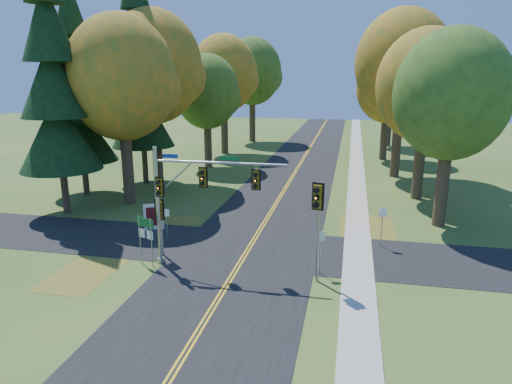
% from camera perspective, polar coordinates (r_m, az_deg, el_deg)
% --- Properties ---
extents(ground, '(160.00, 160.00, 0.00)m').
position_cam_1_polar(ground, '(24.96, -1.90, -8.70)').
color(ground, '#2F4E1B').
rests_on(ground, ground).
extents(road_main, '(8.00, 160.00, 0.02)m').
position_cam_1_polar(road_main, '(24.96, -1.90, -8.68)').
color(road_main, black).
rests_on(road_main, ground).
extents(road_cross, '(60.00, 6.00, 0.02)m').
position_cam_1_polar(road_cross, '(26.75, -0.87, -7.02)').
color(road_cross, black).
rests_on(road_cross, ground).
extents(centerline_left, '(0.10, 160.00, 0.01)m').
position_cam_1_polar(centerline_left, '(24.97, -2.12, -8.63)').
color(centerline_left, gold).
rests_on(centerline_left, road_main).
extents(centerline_right, '(0.10, 160.00, 0.01)m').
position_cam_1_polar(centerline_right, '(24.93, -1.67, -8.67)').
color(centerline_right, gold).
rests_on(centerline_right, road_main).
extents(sidewalk_east, '(1.60, 160.00, 0.06)m').
position_cam_1_polar(sidewalk_east, '(24.34, 12.64, -9.63)').
color(sidewalk_east, '#9E998E').
rests_on(sidewalk_east, ground).
extents(leaf_patch_w_near, '(4.00, 6.00, 0.00)m').
position_cam_1_polar(leaf_patch_w_near, '(30.51, -12.05, -4.59)').
color(leaf_patch_w_near, brown).
rests_on(leaf_patch_w_near, ground).
extents(leaf_patch_e, '(3.50, 8.00, 0.00)m').
position_cam_1_polar(leaf_patch_e, '(29.95, 13.72, -5.06)').
color(leaf_patch_e, brown).
rests_on(leaf_patch_e, ground).
extents(leaf_patch_w_far, '(3.00, 5.00, 0.00)m').
position_cam_1_polar(leaf_patch_w_far, '(25.25, -20.62, -9.39)').
color(leaf_patch_w_far, brown).
rests_on(leaf_patch_w_far, ground).
extents(tree_w_a, '(8.00, 8.00, 14.15)m').
position_cam_1_polar(tree_w_a, '(35.74, -16.32, 13.44)').
color(tree_w_a, '#38281C').
rests_on(tree_w_a, ground).
extents(tree_e_a, '(7.20, 7.20, 12.73)m').
position_cam_1_polar(tree_e_a, '(31.62, 23.37, 11.02)').
color(tree_e_a, '#38281C').
rests_on(tree_e_a, ground).
extents(tree_w_b, '(8.60, 8.60, 15.38)m').
position_cam_1_polar(tree_w_b, '(42.21, -12.64, 14.96)').
color(tree_w_b, '#38281C').
rests_on(tree_w_b, ground).
extents(tree_e_b, '(7.60, 7.60, 13.33)m').
position_cam_1_polar(tree_e_b, '(38.22, 20.59, 12.26)').
color(tree_e_b, '#38281C').
rests_on(tree_e_b, ground).
extents(tree_w_c, '(6.80, 6.80, 11.91)m').
position_cam_1_polar(tree_w_c, '(49.12, -6.10, 12.31)').
color(tree_w_c, '#38281C').
rests_on(tree_w_c, ground).
extents(tree_e_c, '(8.80, 8.80, 15.79)m').
position_cam_1_polar(tree_e_c, '(46.14, 17.95, 14.93)').
color(tree_e_c, '#38281C').
rests_on(tree_e_c, ground).
extents(tree_w_d, '(8.20, 8.20, 14.56)m').
position_cam_1_polar(tree_w_d, '(57.59, -3.98, 14.51)').
color(tree_w_d, '#38281C').
rests_on(tree_w_d, ground).
extents(tree_e_d, '(7.00, 7.00, 12.32)m').
position_cam_1_polar(tree_e_d, '(55.26, 16.17, 12.38)').
color(tree_e_d, '#38281C').
rests_on(tree_e_d, ground).
extents(tree_w_e, '(8.40, 8.40, 14.97)m').
position_cam_1_polar(tree_w_e, '(67.88, -0.39, 14.81)').
color(tree_w_e, '#38281C').
rests_on(tree_w_e, ground).
extents(tree_e_e, '(7.80, 7.80, 13.74)m').
position_cam_1_polar(tree_e_e, '(66.01, 16.68, 13.46)').
color(tree_e_e, '#38281C').
rests_on(tree_e_e, ground).
extents(pine_a, '(5.60, 5.60, 19.48)m').
position_cam_1_polar(pine_a, '(34.63, -24.00, 12.26)').
color(pine_a, '#38281C').
rests_on(pine_a, ground).
extents(pine_b, '(5.60, 5.60, 17.31)m').
position_cam_1_polar(pine_b, '(39.64, -21.42, 11.17)').
color(pine_b, '#38281C').
rests_on(pine_b, ground).
extents(pine_c, '(5.60, 5.60, 20.56)m').
position_cam_1_polar(pine_c, '(42.49, -14.37, 13.95)').
color(pine_c, '#38281C').
rests_on(pine_c, ground).
extents(traffic_mast, '(6.96, 0.64, 6.31)m').
position_cam_1_polar(traffic_mast, '(23.45, -8.47, 0.08)').
color(traffic_mast, '#94989D').
rests_on(traffic_mast, ground).
extents(east_signal_pole, '(0.57, 0.67, 5.02)m').
position_cam_1_polar(east_signal_pole, '(21.44, 7.74, -1.97)').
color(east_signal_pole, gray).
rests_on(east_signal_pole, ground).
extents(ped_signal_pole, '(0.52, 0.61, 3.33)m').
position_cam_1_polar(ped_signal_pole, '(25.30, -11.94, -2.71)').
color(ped_signal_pole, gray).
rests_on(ped_signal_pole, ground).
extents(route_sign_cluster, '(1.15, 0.52, 2.66)m').
position_cam_1_polar(route_sign_cluster, '(24.61, -13.66, -4.79)').
color(route_sign_cluster, gray).
rests_on(route_sign_cluster, ground).
extents(info_kiosk, '(1.21, 0.65, 1.72)m').
position_cam_1_polar(info_kiosk, '(30.34, -12.66, -3.04)').
color(info_kiosk, white).
rests_on(info_kiosk, ground).
extents(reg_sign_e_north, '(0.46, 0.07, 2.43)m').
position_cam_1_polar(reg_sign_e_north, '(27.40, 15.50, -3.38)').
color(reg_sign_e_north, gray).
rests_on(reg_sign_e_north, ground).
extents(reg_sign_e_south, '(0.44, 0.17, 2.35)m').
position_cam_1_polar(reg_sign_e_south, '(23.09, 8.05, -6.51)').
color(reg_sign_e_south, gray).
rests_on(reg_sign_e_south, ground).
extents(reg_sign_w, '(0.40, 0.06, 2.09)m').
position_cam_1_polar(reg_sign_w, '(27.87, -11.12, -3.31)').
color(reg_sign_w, gray).
rests_on(reg_sign_w, ground).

